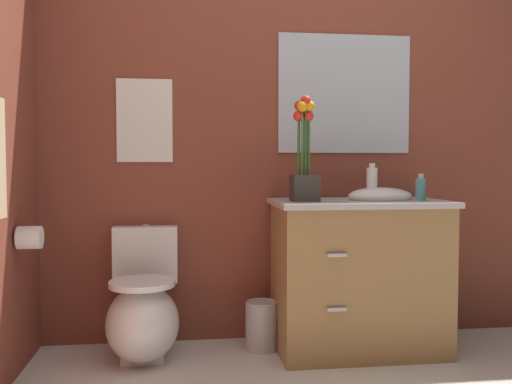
% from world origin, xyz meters
% --- Properties ---
extents(wall_back, '(4.67, 0.05, 2.50)m').
position_xyz_m(wall_back, '(0.20, 1.53, 1.25)').
color(wall_back, brown).
rests_on(wall_back, ground_plane).
extents(toilet, '(0.38, 0.59, 0.69)m').
position_xyz_m(toilet, '(-0.91, 1.23, 0.24)').
color(toilet, white).
rests_on(toilet, ground_plane).
extents(vanity_cabinet, '(0.94, 0.56, 1.02)m').
position_xyz_m(vanity_cabinet, '(0.26, 1.20, 0.43)').
color(vanity_cabinet, '#9E7242').
rests_on(vanity_cabinet, ground_plane).
extents(flower_vase, '(0.14, 0.14, 0.56)m').
position_xyz_m(flower_vase, '(-0.06, 1.15, 1.05)').
color(flower_vase, '#38332D').
rests_on(flower_vase, vanity_cabinet).
extents(soap_bottle, '(0.05, 0.05, 0.15)m').
position_xyz_m(soap_bottle, '(0.57, 1.11, 0.90)').
color(soap_bottle, teal).
rests_on(soap_bottle, vanity_cabinet).
extents(lotion_bottle, '(0.06, 0.06, 0.20)m').
position_xyz_m(lotion_bottle, '(0.33, 1.20, 0.93)').
color(lotion_bottle, white).
rests_on(lotion_bottle, vanity_cabinet).
extents(trash_bin, '(0.18, 0.18, 0.27)m').
position_xyz_m(trash_bin, '(-0.27, 1.28, 0.14)').
color(trash_bin, '#B7B7BC').
rests_on(trash_bin, ground_plane).
extents(wall_poster, '(0.31, 0.01, 0.47)m').
position_xyz_m(wall_poster, '(-0.91, 1.50, 1.28)').
color(wall_poster, silver).
extents(wall_mirror, '(0.80, 0.01, 0.70)m').
position_xyz_m(wall_mirror, '(0.26, 1.50, 1.45)').
color(wall_mirror, '#B2BCC6').
extents(toilet_paper_roll, '(0.11, 0.11, 0.11)m').
position_xyz_m(toilet_paper_roll, '(-1.43, 1.03, 0.68)').
color(toilet_paper_roll, white).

